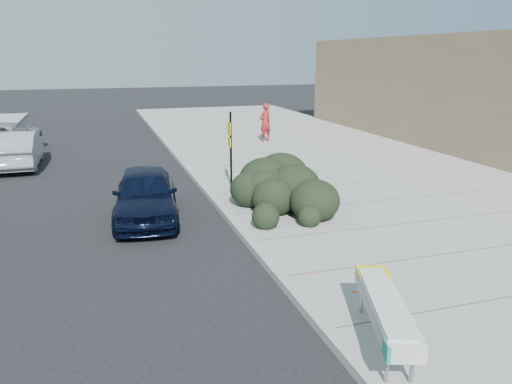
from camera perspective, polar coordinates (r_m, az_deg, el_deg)
ground at (r=11.56m, az=-0.45°, el=-6.34°), size 120.00×120.00×0.00m
sidewalk_near at (r=18.10m, az=11.84°, el=1.64°), size 11.20×50.00×0.15m
curb_near at (r=16.14m, az=-5.76°, el=0.25°), size 0.22×50.00×0.17m
bench at (r=7.68m, az=14.56°, el=-12.71°), size 1.28×2.44×0.73m
bike_rack at (r=14.51m, az=2.25°, el=0.90°), size 0.12×0.57×0.83m
sign_post at (r=15.80m, az=-2.95°, el=5.38°), size 0.09×0.28×2.43m
hedge at (r=14.00m, az=2.34°, el=1.40°), size 2.58×4.23×1.49m
sedan_navy at (r=13.65m, az=-12.50°, el=-0.22°), size 2.08×4.21×1.38m
wagon_silver at (r=21.72m, az=-25.58°, el=4.46°), size 1.54×4.37×1.44m
suv_silver at (r=24.58m, az=-26.77°, el=5.46°), size 2.84×5.44×1.46m
pedestrian at (r=24.68m, az=1.07°, el=7.96°), size 0.80×0.69×1.87m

